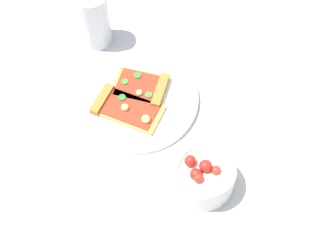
# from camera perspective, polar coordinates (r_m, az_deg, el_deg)

# --- Properties ---
(ground_plane) EXTENTS (2.40, 2.40, 0.00)m
(ground_plane) POSITION_cam_1_polar(r_m,az_deg,el_deg) (0.98, -4.06, 1.84)
(ground_plane) COLOR #B2B7BC
(ground_plane) RESTS_ON ground
(plate) EXTENTS (0.27, 0.27, 0.01)m
(plate) POSITION_cam_1_polar(r_m,az_deg,el_deg) (1.00, -4.03, 3.47)
(plate) COLOR white
(plate) RESTS_ON ground_plane
(pizza_slice_near) EXTENTS (0.09, 0.12, 0.02)m
(pizza_slice_near) POSITION_cam_1_polar(r_m,az_deg,el_deg) (1.00, -3.05, 4.86)
(pizza_slice_near) COLOR gold
(pizza_slice_near) RESTS_ON plate
(pizza_slice_far) EXTENTS (0.10, 0.16, 0.03)m
(pizza_slice_far) POSITION_cam_1_polar(r_m,az_deg,el_deg) (0.97, -5.57, 2.33)
(pizza_slice_far) COLOR gold
(pizza_slice_far) RESTS_ON plate
(salad_bowl) EXTENTS (0.12, 0.12, 0.08)m
(salad_bowl) POSITION_cam_1_polar(r_m,az_deg,el_deg) (0.87, 4.70, -6.35)
(salad_bowl) COLOR white
(salad_bowl) RESTS_ON ground_plane
(soda_glass) EXTENTS (0.07, 0.07, 0.14)m
(soda_glass) POSITION_cam_1_polar(r_m,az_deg,el_deg) (1.08, -9.34, 13.02)
(soda_glass) COLOR silver
(soda_glass) RESTS_ON ground_plane
(paper_napkin) EXTENTS (0.16, 0.15, 0.00)m
(paper_napkin) POSITION_cam_1_polar(r_m,az_deg,el_deg) (1.00, 12.70, 1.10)
(paper_napkin) COLOR silver
(paper_napkin) RESTS_ON ground_plane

